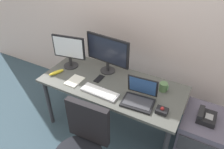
{
  "coord_description": "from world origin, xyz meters",
  "views": [
    {
      "loc": [
        0.89,
        -1.66,
        2.16
      ],
      "look_at": [
        0.0,
        0.0,
        0.84
      ],
      "focal_mm": 34.09,
      "sensor_mm": 36.0,
      "label": 1
    }
  ],
  "objects_px": {
    "banana": "(57,72)",
    "desk_phone": "(206,117)",
    "file_cabinet": "(199,138)",
    "paper_notepad": "(75,81)",
    "monitor_side": "(69,50)",
    "laptop": "(140,96)",
    "keyboard": "(100,92)",
    "cell_phone": "(99,79)",
    "monitor_main": "(107,52)",
    "coffee_mug": "(164,87)",
    "trackball_mouse": "(162,110)"
  },
  "relations": [
    {
      "from": "file_cabinet",
      "to": "coffee_mug",
      "type": "bearing_deg",
      "value": 172.14
    },
    {
      "from": "monitor_side",
      "to": "trackball_mouse",
      "type": "bearing_deg",
      "value": -11.04
    },
    {
      "from": "file_cabinet",
      "to": "desk_phone",
      "type": "relative_size",
      "value": 2.96
    },
    {
      "from": "file_cabinet",
      "to": "trackball_mouse",
      "type": "height_order",
      "value": "trackball_mouse"
    },
    {
      "from": "file_cabinet",
      "to": "coffee_mug",
      "type": "height_order",
      "value": "coffee_mug"
    },
    {
      "from": "monitor_main",
      "to": "laptop",
      "type": "height_order",
      "value": "monitor_main"
    },
    {
      "from": "desk_phone",
      "to": "cell_phone",
      "type": "relative_size",
      "value": 1.41
    },
    {
      "from": "banana",
      "to": "coffee_mug",
      "type": "bearing_deg",
      "value": 13.65
    },
    {
      "from": "monitor_main",
      "to": "desk_phone",
      "type": "bearing_deg",
      "value": -6.23
    },
    {
      "from": "coffee_mug",
      "to": "banana",
      "type": "distance_m",
      "value": 1.24
    },
    {
      "from": "paper_notepad",
      "to": "laptop",
      "type": "bearing_deg",
      "value": 3.36
    },
    {
      "from": "file_cabinet",
      "to": "desk_phone",
      "type": "xyz_separation_m",
      "value": [
        -0.01,
        -0.02,
        0.33
      ]
    },
    {
      "from": "laptop",
      "to": "desk_phone",
      "type": "bearing_deg",
      "value": 16.39
    },
    {
      "from": "file_cabinet",
      "to": "monitor_main",
      "type": "distance_m",
      "value": 1.36
    },
    {
      "from": "monitor_main",
      "to": "banana",
      "type": "relative_size",
      "value": 2.91
    },
    {
      "from": "monitor_main",
      "to": "keyboard",
      "type": "height_order",
      "value": "monitor_main"
    },
    {
      "from": "desk_phone",
      "to": "monitor_main",
      "type": "xyz_separation_m",
      "value": [
        -1.17,
        0.13,
        0.35
      ]
    },
    {
      "from": "cell_phone",
      "to": "banana",
      "type": "xyz_separation_m",
      "value": [
        -0.5,
        -0.14,
        0.02
      ]
    },
    {
      "from": "monitor_main",
      "to": "banana",
      "type": "xyz_separation_m",
      "value": [
        -0.5,
        -0.34,
        -0.24
      ]
    },
    {
      "from": "laptop",
      "to": "paper_notepad",
      "type": "xyz_separation_m",
      "value": [
        -0.77,
        -0.04,
        -0.05
      ]
    },
    {
      "from": "paper_notepad",
      "to": "monitor_side",
      "type": "bearing_deg",
      "value": 134.06
    },
    {
      "from": "desk_phone",
      "to": "paper_notepad",
      "type": "distance_m",
      "value": 1.42
    },
    {
      "from": "cell_phone",
      "to": "banana",
      "type": "distance_m",
      "value": 0.52
    },
    {
      "from": "keyboard",
      "to": "paper_notepad",
      "type": "bearing_deg",
      "value": 173.6
    },
    {
      "from": "banana",
      "to": "desk_phone",
      "type": "bearing_deg",
      "value": 7.16
    },
    {
      "from": "cell_phone",
      "to": "desk_phone",
      "type": "bearing_deg",
      "value": 4.59
    },
    {
      "from": "paper_notepad",
      "to": "cell_phone",
      "type": "height_order",
      "value": "paper_notepad"
    },
    {
      "from": "desk_phone",
      "to": "coffee_mug",
      "type": "height_order",
      "value": "coffee_mug"
    },
    {
      "from": "file_cabinet",
      "to": "laptop",
      "type": "distance_m",
      "value": 0.82
    },
    {
      "from": "desk_phone",
      "to": "trackball_mouse",
      "type": "bearing_deg",
      "value": -148.27
    },
    {
      "from": "paper_notepad",
      "to": "cell_phone",
      "type": "xyz_separation_m",
      "value": [
        0.22,
        0.16,
        -0.0
      ]
    },
    {
      "from": "file_cabinet",
      "to": "cell_phone",
      "type": "xyz_separation_m",
      "value": [
        -1.18,
        -0.08,
        0.43
      ]
    },
    {
      "from": "cell_phone",
      "to": "banana",
      "type": "height_order",
      "value": "banana"
    },
    {
      "from": "desk_phone",
      "to": "trackball_mouse",
      "type": "xyz_separation_m",
      "value": [
        -0.38,
        -0.24,
        0.11
      ]
    },
    {
      "from": "monitor_side",
      "to": "paper_notepad",
      "type": "relative_size",
      "value": 1.95
    },
    {
      "from": "desk_phone",
      "to": "monitor_main",
      "type": "relative_size",
      "value": 0.36
    },
    {
      "from": "desk_phone",
      "to": "banana",
      "type": "bearing_deg",
      "value": -172.84
    },
    {
      "from": "keyboard",
      "to": "laptop",
      "type": "xyz_separation_m",
      "value": [
        0.41,
        0.08,
        0.04
      ]
    },
    {
      "from": "trackball_mouse",
      "to": "paper_notepad",
      "type": "height_order",
      "value": "trackball_mouse"
    },
    {
      "from": "monitor_main",
      "to": "keyboard",
      "type": "xyz_separation_m",
      "value": [
        0.13,
        -0.4,
        -0.25
      ]
    },
    {
      "from": "cell_phone",
      "to": "trackball_mouse",
      "type": "bearing_deg",
      "value": -10.74
    },
    {
      "from": "monitor_side",
      "to": "laptop",
      "type": "xyz_separation_m",
      "value": [
        0.99,
        -0.19,
        -0.18
      ]
    },
    {
      "from": "monitor_side",
      "to": "banana",
      "type": "bearing_deg",
      "value": -102.35
    },
    {
      "from": "monitor_side",
      "to": "keyboard",
      "type": "relative_size",
      "value": 0.98
    },
    {
      "from": "file_cabinet",
      "to": "coffee_mug",
      "type": "relative_size",
      "value": 6.17
    },
    {
      "from": "monitor_main",
      "to": "laptop",
      "type": "bearing_deg",
      "value": -30.27
    },
    {
      "from": "paper_notepad",
      "to": "coffee_mug",
      "type": "bearing_deg",
      "value": 18.64
    },
    {
      "from": "banana",
      "to": "trackball_mouse",
      "type": "bearing_deg",
      "value": -1.18
    },
    {
      "from": "file_cabinet",
      "to": "laptop",
      "type": "height_order",
      "value": "laptop"
    },
    {
      "from": "desk_phone",
      "to": "file_cabinet",
      "type": "bearing_deg",
      "value": 63.22
    }
  ]
}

